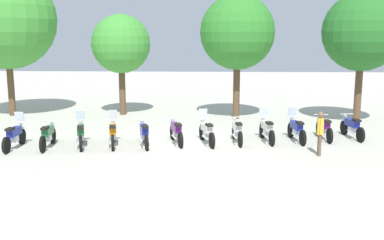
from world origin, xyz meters
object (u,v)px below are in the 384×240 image
at_px(motorcycle_3, 113,133).
at_px(motorcycle_4, 144,133).
at_px(motorcycle_10, 324,128).
at_px(motorcycle_6, 206,131).
at_px(tree_2, 237,33).
at_px(motorcycle_1, 48,135).
at_px(motorcycle_2, 81,134).
at_px(tree_3, 362,32).
at_px(motorcycle_11, 352,127).
at_px(person_0, 320,130).
at_px(motorcycle_0, 14,136).
at_px(motorcycle_5, 176,131).
at_px(motorcycle_9, 296,129).
at_px(tree_0, 6,20).
at_px(motorcycle_8, 267,129).
at_px(motorcycle_7, 237,131).
at_px(tree_1, 121,44).

xyz_separation_m(motorcycle_3, motorcycle_4, (1.25, 0.06, -0.01)).
bearing_deg(motorcycle_4, motorcycle_10, -93.45).
distance_m(motorcycle_6, tree_2, 7.35).
distance_m(motorcycle_1, motorcycle_2, 1.27).
distance_m(motorcycle_2, motorcycle_10, 10.19).
bearing_deg(tree_3, motorcycle_11, -110.32).
bearing_deg(motorcycle_11, tree_3, -28.95).
bearing_deg(motorcycle_4, person_0, -115.65).
height_order(motorcycle_0, motorcycle_5, motorcycle_0).
xyz_separation_m(motorcycle_9, tree_0, (-14.72, 5.75, 4.74)).
xyz_separation_m(motorcycle_8, motorcycle_11, (3.76, 0.78, -0.01)).
bearing_deg(motorcycle_0, motorcycle_5, -81.74).
bearing_deg(motorcycle_5, motorcycle_2, 83.61).
xyz_separation_m(motorcycle_7, tree_1, (-6.09, 6.68, 3.44)).
xyz_separation_m(motorcycle_5, motorcycle_10, (6.27, 1.05, 0.00)).
bearing_deg(motorcycle_10, motorcycle_4, 98.50).
height_order(motorcycle_2, motorcycle_9, same).
relative_size(motorcycle_2, person_0, 1.30).
xyz_separation_m(motorcycle_10, person_0, (-0.85, -2.79, 0.46)).
xyz_separation_m(motorcycle_5, motorcycle_11, (7.53, 1.29, 0.00)).
height_order(motorcycle_2, motorcycle_3, same).
xyz_separation_m(motorcycle_4, person_0, (6.68, -1.28, 0.46)).
relative_size(motorcycle_2, motorcycle_11, 0.98).
distance_m(motorcycle_4, motorcycle_8, 5.11).
distance_m(motorcycle_4, tree_0, 11.85).
distance_m(motorcycle_1, tree_1, 8.72).
bearing_deg(tree_3, person_0, -117.36).
xyz_separation_m(motorcycle_2, motorcycle_4, (2.51, 0.23, -0.01)).
bearing_deg(motorcycle_3, tree_3, -75.83).
height_order(motorcycle_9, tree_0, tree_0).
relative_size(motorcycle_2, tree_2, 0.33).
height_order(motorcycle_4, tree_1, tree_1).
relative_size(motorcycle_0, motorcycle_9, 1.00).
distance_m(motorcycle_7, motorcycle_11, 5.12).
bearing_deg(motorcycle_7, motorcycle_3, 92.50).
height_order(motorcycle_4, tree_3, tree_3).
relative_size(motorcycle_8, tree_1, 0.39).
bearing_deg(person_0, motorcycle_9, -77.46).
xyz_separation_m(motorcycle_8, motorcycle_10, (2.51, 0.54, -0.01)).
relative_size(tree_1, tree_3, 0.86).
bearing_deg(motorcycle_10, motorcycle_8, 99.24).
bearing_deg(motorcycle_0, motorcycle_6, -83.64).
bearing_deg(tree_0, motorcycle_1, -57.31).
xyz_separation_m(motorcycle_4, motorcycle_6, (2.50, 0.44, 0.01)).
bearing_deg(motorcycle_0, motorcycle_2, -81.75).
distance_m(motorcycle_2, tree_3, 14.37).
height_order(motorcycle_1, tree_0, tree_0).
bearing_deg(tree_2, motorcycle_3, -129.35).
relative_size(motorcycle_3, tree_0, 0.27).
xyz_separation_m(motorcycle_1, person_0, (10.44, -0.79, 0.46)).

